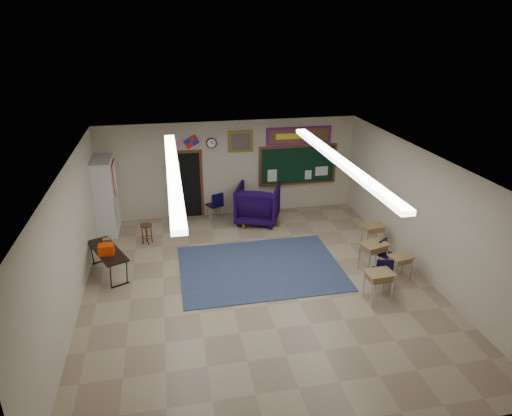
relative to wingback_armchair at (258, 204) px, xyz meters
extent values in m
plane|color=gray|center=(-0.72, -3.66, -0.58)|extent=(9.00, 9.00, 0.00)
cube|color=#B4A992|center=(-0.72, 0.84, 0.92)|extent=(8.00, 0.04, 3.00)
cube|color=#B4A992|center=(-0.72, -8.16, 0.92)|extent=(8.00, 0.04, 3.00)
cube|color=#B4A992|center=(-4.72, -3.66, 0.92)|extent=(0.04, 9.00, 3.00)
cube|color=#B4A992|center=(3.28, -3.66, 0.92)|extent=(0.04, 9.00, 3.00)
cube|color=beige|center=(-0.72, -3.66, 2.42)|extent=(8.00, 9.00, 0.04)
cube|color=#324160|center=(-0.52, -2.86, -0.57)|extent=(4.00, 3.00, 0.02)
cube|color=black|center=(-2.12, 0.83, 0.47)|extent=(0.95, 0.04, 2.10)
cube|color=silver|center=(-2.46, 0.39, 0.45)|extent=(0.35, 0.86, 2.05)
cube|color=#552D18|center=(1.48, 0.81, 0.92)|extent=(2.55, 0.05, 1.30)
cube|color=black|center=(1.48, 0.80, 0.92)|extent=(2.40, 0.03, 1.15)
cube|color=#552D18|center=(1.48, 0.75, 0.32)|extent=(2.40, 0.12, 0.04)
cube|color=red|center=(1.48, 0.81, 1.87)|extent=(2.10, 0.04, 0.55)
cube|color=brown|center=(1.48, 0.80, 1.87)|extent=(1.90, 0.03, 0.40)
cube|color=olive|center=(-0.37, 0.81, 1.77)|extent=(0.75, 0.05, 0.65)
cube|color=#A51466|center=(-0.37, 0.80, 1.77)|extent=(0.62, 0.03, 0.52)
cylinder|color=black|center=(-1.27, 0.81, 1.77)|extent=(0.32, 0.05, 0.32)
cylinder|color=white|center=(-1.27, 0.79, 1.77)|extent=(0.26, 0.02, 0.26)
cube|color=silver|center=(-4.44, 0.19, 0.52)|extent=(0.55, 1.25, 2.20)
imported|color=black|center=(0.00, 0.00, 0.00)|extent=(1.63, 1.65, 1.17)
cube|color=olive|center=(2.19, -3.52, 0.15)|extent=(0.73, 0.62, 0.04)
cube|color=brown|center=(2.19, -3.52, 0.05)|extent=(0.63, 0.53, 0.13)
cube|color=olive|center=(2.71, -2.36, 0.08)|extent=(0.60, 0.46, 0.04)
cube|color=brown|center=(2.71, -2.36, -0.01)|extent=(0.52, 0.39, 0.11)
cube|color=olive|center=(1.73, -4.77, 0.11)|extent=(0.63, 0.49, 0.04)
cube|color=brown|center=(1.73, -4.77, 0.01)|extent=(0.54, 0.41, 0.12)
cube|color=olive|center=(2.65, -4.03, 0.03)|extent=(0.58, 0.47, 0.03)
cube|color=brown|center=(2.65, -4.03, -0.06)|extent=(0.50, 0.40, 0.10)
cube|color=black|center=(-4.20, -2.38, 0.05)|extent=(1.12, 1.65, 0.04)
cube|color=#CE3E03|center=(-4.19, -2.60, 0.19)|extent=(0.35, 0.26, 0.24)
cylinder|color=#452714|center=(-3.33, -0.88, -0.04)|extent=(0.32, 0.32, 0.04)
torus|color=#452714|center=(-3.33, -0.88, -0.39)|extent=(0.26, 0.26, 0.02)
camera|label=1|loc=(-2.60, -12.69, 5.19)|focal=32.00mm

